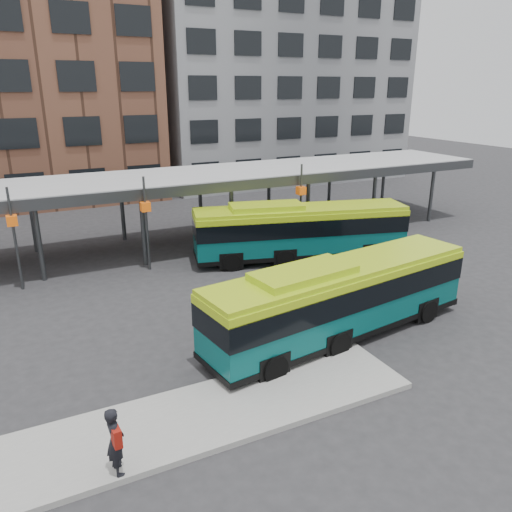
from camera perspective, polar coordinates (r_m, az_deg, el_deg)
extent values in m
plane|color=#28282B|center=(19.10, 4.65, -9.21)|extent=(120.00, 120.00, 0.00)
cube|color=gray|center=(14.80, -8.42, -18.27)|extent=(14.00, 3.00, 0.18)
cube|color=#999B9E|center=(29.17, -8.52, 8.87)|extent=(40.00, 6.00, 0.35)
cube|color=#383A3D|center=(26.41, -6.43, 7.59)|extent=(40.00, 0.15, 0.55)
cylinder|color=#383A3D|center=(25.85, -23.53, 1.40)|extent=(0.24, 0.24, 3.80)
cylinder|color=#383A3D|center=(30.68, -24.19, 3.89)|extent=(0.24, 0.24, 3.80)
cylinder|color=#383A3D|center=(26.49, -12.75, 2.93)|extent=(0.24, 0.24, 3.80)
cylinder|color=#383A3D|center=(31.23, -15.04, 5.15)|extent=(0.24, 0.24, 3.80)
cylinder|color=#383A3D|center=(28.02, -2.80, 4.25)|extent=(0.24, 0.24, 3.80)
cylinder|color=#383A3D|center=(32.54, -6.38, 6.22)|extent=(0.24, 0.24, 3.80)
cylinder|color=#383A3D|center=(30.31, 5.92, 5.30)|extent=(0.24, 0.24, 3.80)
cylinder|color=#383A3D|center=(34.53, 1.48, 7.07)|extent=(0.24, 0.24, 3.80)
cylinder|color=#383A3D|center=(33.20, 13.29, 6.09)|extent=(0.24, 0.24, 3.80)
cylinder|color=#383A3D|center=(37.09, 8.38, 7.70)|extent=(0.24, 0.24, 3.80)
cylinder|color=#383A3D|center=(36.55, 19.41, 6.67)|extent=(0.24, 0.24, 3.80)
cylinder|color=#383A3D|center=(40.11, 14.34, 8.16)|extent=(0.24, 0.24, 3.80)
cylinder|color=#383A3D|center=(24.93, -25.82, 1.67)|extent=(0.12, 0.12, 4.80)
cube|color=#C44D0B|center=(24.71, -26.12, 3.66)|extent=(0.45, 0.45, 0.45)
cylinder|color=#383A3D|center=(25.61, -12.39, 3.57)|extent=(0.12, 0.12, 4.80)
cube|color=#C44D0B|center=(25.39, -12.53, 5.53)|extent=(0.45, 0.45, 0.45)
cylinder|color=#383A3D|center=(29.02, 5.11, 5.73)|extent=(0.12, 0.12, 4.80)
cube|color=#C44D0B|center=(28.83, 5.17, 7.47)|extent=(0.45, 0.45, 0.45)
cube|color=slate|center=(52.60, 1.83, 20.02)|extent=(24.00, 14.00, 20.00)
cube|color=#074D4D|center=(18.78, 9.70, -4.94)|extent=(11.28, 3.80, 2.31)
cube|color=black|center=(18.60, 9.77, -3.64)|extent=(11.33, 3.86, 0.88)
cube|color=#A0C213|center=(18.32, 9.91, -1.37)|extent=(11.27, 3.71, 0.18)
cube|color=#A0C213|center=(17.09, 5.48, -2.02)|extent=(3.88, 2.15, 0.32)
cube|color=black|center=(19.22, 9.53, -7.78)|extent=(11.34, 3.86, 0.22)
cylinder|color=black|center=(21.12, 18.98, -5.99)|extent=(0.95, 0.40, 0.92)
cylinder|color=black|center=(22.38, 14.43, -4.10)|extent=(0.95, 0.40, 0.92)
cylinder|color=black|center=(17.81, 9.43, -9.96)|extent=(0.95, 0.40, 0.92)
cylinder|color=black|center=(19.29, 4.81, -7.38)|extent=(0.95, 0.40, 0.92)
cylinder|color=black|center=(16.24, 2.13, -12.76)|extent=(0.95, 0.40, 0.92)
cylinder|color=black|center=(17.85, -2.22, -9.62)|extent=(0.95, 0.40, 0.92)
cube|color=#074D4D|center=(26.98, 5.08, 2.76)|extent=(11.55, 5.15, 2.36)
cube|color=black|center=(26.85, 5.11, 3.72)|extent=(11.61, 5.22, 0.90)
cube|color=#A0C213|center=(26.65, 5.16, 5.39)|extent=(11.53, 5.06, 0.19)
cube|color=#A0C213|center=(26.13, 1.19, 5.61)|extent=(4.08, 2.60, 0.33)
cube|color=black|center=(27.29, 5.02, 0.61)|extent=(11.62, 5.22, 0.23)
cylinder|color=black|center=(27.58, 13.25, 0.42)|extent=(0.98, 0.51, 0.94)
cylinder|color=black|center=(29.57, 11.41, 1.80)|extent=(0.98, 0.51, 0.94)
cylinder|color=black|center=(25.94, 3.35, -0.28)|extent=(0.98, 0.51, 0.94)
cylinder|color=black|center=(28.05, 2.13, 1.24)|extent=(0.98, 0.51, 0.94)
cylinder|color=black|center=(25.38, -2.84, -0.71)|extent=(0.98, 0.51, 0.94)
cylinder|color=black|center=(27.54, -3.59, 0.87)|extent=(0.98, 0.51, 0.94)
imported|color=black|center=(12.94, -15.79, -19.67)|extent=(0.47, 0.68, 1.77)
cube|color=maroon|center=(12.66, -15.65, -19.29)|extent=(0.21, 0.34, 0.47)
imported|color=slate|center=(34.28, 10.17, 4.17)|extent=(1.71, 0.82, 0.86)
imported|color=slate|center=(34.77, 11.17, 4.36)|extent=(1.59, 0.86, 0.92)
imported|color=slate|center=(35.07, 11.38, 4.45)|extent=(1.75, 0.80, 0.89)
imported|color=slate|center=(35.24, 13.41, 4.47)|extent=(1.73, 1.00, 1.00)
imported|color=slate|center=(35.76, 13.76, 4.51)|extent=(1.62, 0.65, 0.83)
imported|color=slate|center=(36.09, 14.90, 4.61)|extent=(1.59, 0.86, 0.92)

